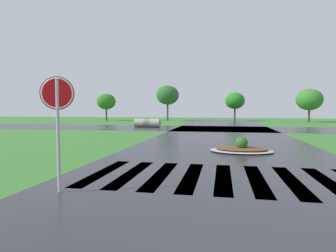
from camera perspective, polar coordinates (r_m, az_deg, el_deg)
asphalt_roadway at (r=12.63m, az=11.16°, el=-5.38°), size 9.36×80.00×0.01m
asphalt_cross_road at (r=27.87m, az=11.12°, el=-0.55°), size 90.00×8.42×0.01m
crosswalk_stripes at (r=8.15m, az=11.20°, el=-10.28°), size 7.65×3.60×0.01m
stop_sign at (r=6.88m, az=-21.60°, el=3.72°), size 0.72×0.29×2.68m
median_island at (r=13.12m, az=14.76°, el=-4.51°), size 2.82×2.06×0.68m
drainage_pipe_stack at (r=29.77m, az=-4.23°, el=0.62°), size 2.74×0.97×0.90m
background_treeline at (r=45.07m, az=16.85°, el=5.49°), size 44.01×5.99×5.75m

